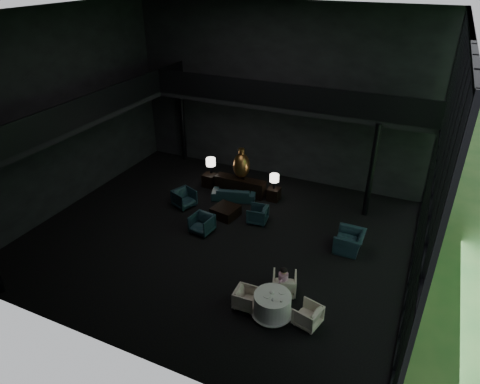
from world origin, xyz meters
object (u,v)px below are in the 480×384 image
at_px(bronze_urn, 241,165).
at_px(lounge_armchair_east, 258,214).
at_px(table_lamp_right, 274,179).
at_px(sofa, 234,192).
at_px(dining_chair_north, 284,283).
at_px(lounge_armchair_west, 184,197).
at_px(dining_table, 272,306).
at_px(dining_chair_east, 308,315).
at_px(child, 283,276).
at_px(dining_chair_west, 246,298).
at_px(side_table_right, 274,194).
at_px(table_lamp_left, 211,163).
at_px(lounge_armchair_south, 202,223).
at_px(side_table_left, 210,180).
at_px(console, 240,186).
at_px(window_armchair, 350,238).
at_px(coffee_table, 226,212).

height_order(bronze_urn, lounge_armchair_east, bronze_urn).
bearing_deg(bronze_urn, table_lamp_right, -2.38).
xyz_separation_m(sofa, dining_chair_north, (4.06, -4.79, 0.03)).
bearing_deg(lounge_armchair_west, dining_table, -105.61).
height_order(dining_chair_east, child, child).
height_order(dining_chair_north, dining_chair_west, dining_chair_north).
relative_size(table_lamp_right, dining_chair_east, 1.00).
relative_size(side_table_right, sofa, 0.32).
distance_m(table_lamp_right, lounge_armchair_west, 3.97).
relative_size(table_lamp_left, dining_table, 0.58).
bearing_deg(lounge_armchair_south, bronze_urn, 95.85).
height_order(bronze_urn, side_table_left, bronze_urn).
relative_size(console, window_armchair, 1.94).
bearing_deg(window_armchair, dining_chair_west, -28.25).
height_order(lounge_armchair_south, dining_chair_west, lounge_armchair_south).
xyz_separation_m(side_table_left, lounge_armchair_west, (-0.10, -2.11, 0.16)).
distance_m(coffee_table, dining_chair_north, 5.05).
relative_size(console, dining_chair_west, 3.81).
xyz_separation_m(console, lounge_armchair_east, (1.65, -1.92, 0.02)).
height_order(side_table_left, dining_chair_north, dining_chair_north).
distance_m(dining_chair_west, child, 1.33).
distance_m(bronze_urn, side_table_right, 1.92).
height_order(console, window_armchair, window_armchair).
xyz_separation_m(table_lamp_right, lounge_armchair_south, (-1.63, -3.57, -0.62)).
distance_m(dining_table, child, 1.01).
bearing_deg(child, side_table_left, -44.98).
bearing_deg(dining_chair_west, side_table_right, 11.48).
xyz_separation_m(lounge_armchair_south, child, (4.08, -2.10, 0.34)).
bearing_deg(child, dining_chair_west, 46.68).
relative_size(table_lamp_left, dining_chair_east, 1.10).
xyz_separation_m(lounge_armchair_south, dining_chair_west, (3.22, -3.01, -0.13)).
bearing_deg(console, dining_chair_north, -53.26).
distance_m(table_lamp_left, dining_chair_north, 8.01).
relative_size(console, dining_chair_east, 3.49).
xyz_separation_m(window_armchair, dining_table, (-1.39, -4.25, -0.20)).
distance_m(window_armchair, dining_chair_west, 4.81).
distance_m(side_table_right, coffee_table, 2.50).
xyz_separation_m(window_armchair, dining_chair_west, (-2.24, -4.25, -0.22)).
relative_size(table_lamp_right, lounge_armchair_west, 0.72).
height_order(coffee_table, dining_chair_east, dining_chair_east).
bearing_deg(console, window_armchair, -22.54).
xyz_separation_m(coffee_table, dining_table, (3.77, -4.46, 0.11)).
bearing_deg(side_table_left, dining_chair_north, -44.06).
distance_m(side_table_right, dining_chair_north, 5.99).
xyz_separation_m(table_lamp_right, dining_chair_north, (2.44, -5.48, -0.68)).
distance_m(lounge_armchair_south, dining_chair_east, 5.92).
distance_m(sofa, dining_chair_east, 7.75).
bearing_deg(bronze_urn, dining_chair_west, -64.36).
height_order(table_lamp_right, sofa, table_lamp_right).
xyz_separation_m(lounge_armchair_south, coffee_table, (0.31, 1.45, -0.22)).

